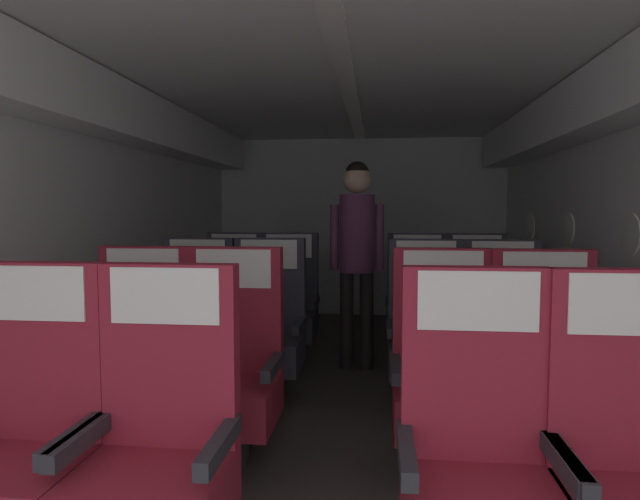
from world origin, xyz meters
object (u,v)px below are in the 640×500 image
object	(u,v)px
seat_c_right_window	(426,335)
seat_d_right_window	(417,310)
seat_b_right_window	(443,377)
seat_c_left_window	(195,330)
seat_a_left_aisle	(158,451)
seat_a_right_aisle	(638,476)
seat_a_right_window	(479,466)
seat_b_left_window	(138,369)
seat_a_left_window	(24,443)
seat_b_left_aisle	(230,372)
seat_c_left_aisle	(267,331)
seat_b_right_aisle	(546,383)
seat_c_right_aisle	(503,338)
seat_d_right_aisle	(477,311)
seat_d_left_aisle	(288,308)
seat_d_left_window	(232,307)
flight_attendant	(357,241)

from	to	relation	value
seat_c_right_window	seat_d_right_window	xyz separation A→B (m)	(0.01, 0.92, 0.00)
seat_b_right_window	seat_c_left_window	bearing A→B (deg)	150.52
seat_a_left_aisle	seat_a_right_aisle	xyz separation A→B (m)	(1.56, -0.01, 0.00)
seat_a_right_window	seat_b_left_window	distance (m)	1.81
seat_a_left_window	seat_b_left_aisle	distance (m)	1.03
seat_a_right_window	seat_c_left_aisle	world-z (taller)	same
seat_b_right_aisle	seat_c_right_aisle	bearing A→B (deg)	89.56
seat_b_right_aisle	seat_c_right_window	bearing A→B (deg)	117.48
seat_b_left_window	seat_d_right_aisle	distance (m)	2.77
seat_a_right_aisle	seat_c_left_window	world-z (taller)	same
seat_b_right_aisle	seat_d_left_aisle	size ratio (longest dim) A/B	1.00
seat_b_left_window	seat_c_left_window	distance (m)	0.92
seat_b_left_window	seat_c_right_window	distance (m)	1.82
seat_c_left_window	seat_d_left_window	size ratio (longest dim) A/B	1.00
seat_a_left_aisle	seat_b_right_aisle	bearing A→B (deg)	30.25
seat_c_right_window	flight_attendant	xyz separation A→B (m)	(-0.49, 0.73, 0.58)
flight_attendant	seat_a_right_aisle	bearing A→B (deg)	116.26
seat_a_left_window	seat_d_right_aisle	distance (m)	3.45
seat_a_left_window	seat_a_left_aisle	size ratio (longest dim) A/B	1.00
seat_b_left_aisle	seat_b_right_aisle	xyz separation A→B (m)	(1.56, 0.00, 0.00)
seat_c_left_window	flight_attendant	size ratio (longest dim) A/B	0.65
seat_c_left_aisle	seat_c_right_aisle	distance (m)	1.57
seat_a_left_aisle	flight_attendant	size ratio (longest dim) A/B	0.65
seat_d_right_aisle	seat_b_left_window	bearing A→B (deg)	-138.04
seat_b_left_window	seat_c_right_window	xyz separation A→B (m)	(1.56, 0.93, 0.00)
seat_a_left_aisle	seat_c_right_aisle	distance (m)	2.40
seat_b_left_aisle	seat_c_left_window	bearing A→B (deg)	118.94
seat_d_left_aisle	seat_d_right_aisle	distance (m)	1.58
seat_a_right_aisle	seat_b_right_window	distance (m)	1.06
seat_d_left_aisle	flight_attendant	size ratio (longest dim) A/B	0.65
seat_b_left_aisle	seat_d_right_window	size ratio (longest dim) A/B	1.00
seat_d_right_window	seat_d_left_window	bearing A→B (deg)	-179.37
flight_attendant	seat_b_left_window	bearing A→B (deg)	62.68
seat_a_right_aisle	seat_d_right_aisle	xyz separation A→B (m)	(0.01, 2.78, 0.00)
seat_c_left_aisle	flight_attendant	xyz separation A→B (m)	(0.59, 0.72, 0.58)
seat_a_left_aisle	seat_c_right_window	bearing A→B (deg)	59.95
seat_a_right_aisle	seat_b_left_window	size ratio (longest dim) A/B	1.00
seat_b_left_window	flight_attendant	xyz separation A→B (m)	(1.07, 1.66, 0.58)
seat_b_right_window	seat_c_right_window	bearing A→B (deg)	90.32
seat_c_right_aisle	flight_attendant	xyz separation A→B (m)	(-0.98, 0.75, 0.58)
seat_b_right_window	seat_d_left_aisle	distance (m)	2.11
seat_a_left_aisle	seat_a_right_aisle	bearing A→B (deg)	-0.36
seat_c_left_window	seat_a_left_aisle	bearing A→B (deg)	-74.42
seat_a_right_aisle	seat_d_left_aisle	distance (m)	3.17
seat_c_left_aisle	seat_d_left_aisle	xyz separation A→B (m)	(-0.01, 0.90, 0.00)
seat_a_left_aisle	seat_d_right_aisle	world-z (taller)	same
seat_c_right_window	seat_d_left_window	xyz separation A→B (m)	(-1.57, 0.90, 0.00)
seat_a_right_window	seat_c_left_aisle	distance (m)	2.14
seat_d_left_window	seat_d_right_aisle	world-z (taller)	same
seat_b_left_window	seat_c_right_aisle	world-z (taller)	same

